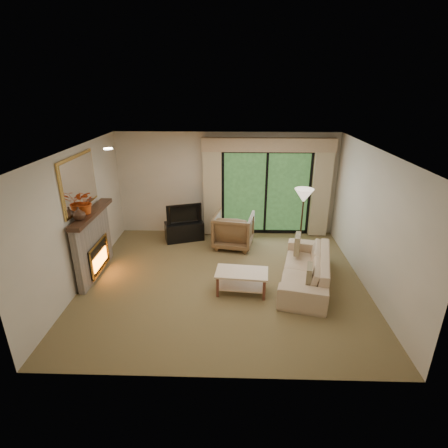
{
  "coord_description": "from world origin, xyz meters",
  "views": [
    {
      "loc": [
        0.19,
        -6.07,
        3.67
      ],
      "look_at": [
        0.0,
        0.3,
        1.1
      ],
      "focal_mm": 28.0,
      "sensor_mm": 36.0,
      "label": 1
    }
  ],
  "objects_px": {
    "media_console": "(184,231)",
    "coffee_table": "(242,282)",
    "armchair": "(234,230)",
    "sofa": "(306,268)"
  },
  "relations": [
    {
      "from": "armchair",
      "to": "coffee_table",
      "type": "distance_m",
      "value": 2.03
    },
    {
      "from": "coffee_table",
      "to": "media_console",
      "type": "bearing_deg",
      "value": 126.27
    },
    {
      "from": "armchair",
      "to": "coffee_table",
      "type": "relative_size",
      "value": 0.95
    },
    {
      "from": "armchair",
      "to": "media_console",
      "type": "bearing_deg",
      "value": -4.99
    },
    {
      "from": "media_console",
      "to": "coffee_table",
      "type": "xyz_separation_m",
      "value": [
        1.4,
        -2.35,
        -0.02
      ]
    },
    {
      "from": "sofa",
      "to": "armchair",
      "type": "bearing_deg",
      "value": -125.8
    },
    {
      "from": "media_console",
      "to": "sofa",
      "type": "xyz_separation_m",
      "value": [
        2.65,
        -1.97,
        0.09
      ]
    },
    {
      "from": "media_console",
      "to": "coffee_table",
      "type": "height_order",
      "value": "media_console"
    },
    {
      "from": "armchair",
      "to": "coffee_table",
      "type": "xyz_separation_m",
      "value": [
        0.16,
        -2.02,
        -0.2
      ]
    },
    {
      "from": "armchair",
      "to": "coffee_table",
      "type": "bearing_deg",
      "value": 104.64
    }
  ]
}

